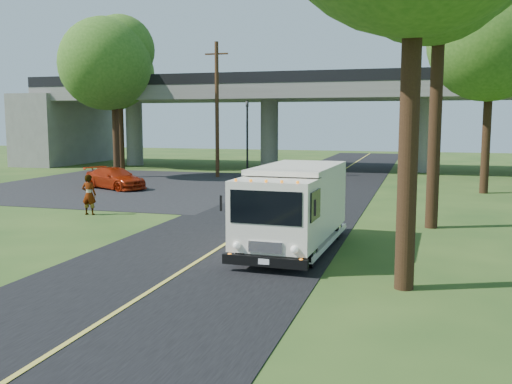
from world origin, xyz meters
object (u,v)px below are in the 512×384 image
at_px(traffic_signal, 247,130).
at_px(utility_pole, 217,109).
at_px(red_sedan, 115,178).
at_px(pedestrian, 89,195).
at_px(tree_left_lot, 115,58).
at_px(tree_left_far, 121,73).
at_px(tree_right_far, 496,32).
at_px(step_van, 294,205).

bearing_deg(traffic_signal, utility_pole, -126.87).
xyz_separation_m(red_sedan, pedestrian, (3.50, -8.11, 0.23)).
bearing_deg(red_sedan, pedestrian, -132.71).
xyz_separation_m(traffic_signal, tree_left_lot, (-7.79, -4.16, 4.70)).
distance_m(utility_pole, tree_left_lot, 7.43).
xyz_separation_m(tree_left_far, red_sedan, (6.05, -11.69, -6.85)).
height_order(tree_right_far, red_sedan, tree_right_far).
bearing_deg(traffic_signal, step_van, -69.44).
bearing_deg(tree_left_lot, tree_right_far, -4.97).
distance_m(utility_pole, step_van, 22.35).
height_order(step_van, red_sedan, step_van).
xyz_separation_m(tree_left_lot, step_van, (16.00, -17.70, -6.54)).
relative_size(tree_right_far, tree_left_lot, 1.05).
height_order(tree_left_far, red_sedan, tree_left_far).
xyz_separation_m(tree_left_lot, red_sedan, (3.05, -5.69, -7.30)).
distance_m(utility_pole, tree_right_far, 17.61).
bearing_deg(tree_left_far, utility_pole, -22.43).
bearing_deg(utility_pole, traffic_signal, 53.13).
distance_m(utility_pole, tree_left_far, 10.45).
bearing_deg(utility_pole, tree_right_far, -14.00).
distance_m(tree_right_far, step_van, 18.54).
relative_size(tree_left_far, step_van, 1.64).
xyz_separation_m(utility_pole, pedestrian, (0.26, -15.97, -3.76)).
relative_size(tree_right_far, tree_left_far, 1.11).
bearing_deg(pedestrian, utility_pole, -92.82).
bearing_deg(tree_right_far, pedestrian, -144.34).
relative_size(red_sedan, pedestrian, 2.49).
height_order(tree_left_far, step_van, tree_left_far).
xyz_separation_m(tree_left_lot, tree_left_far, (-3.00, 6.00, -0.45)).
bearing_deg(utility_pole, pedestrian, -89.07).
distance_m(utility_pole, red_sedan, 9.39).
xyz_separation_m(tree_right_far, step_van, (-7.00, -15.70, -6.94)).
distance_m(traffic_signal, tree_left_lot, 10.01).
distance_m(tree_right_far, tree_left_far, 27.22).
height_order(utility_pole, tree_left_lot, tree_left_lot).
bearing_deg(tree_left_far, tree_right_far, -17.10).
distance_m(tree_right_far, tree_left_lot, 23.09).
bearing_deg(step_van, utility_pole, 118.06).
distance_m(tree_left_far, pedestrian, 22.96).
distance_m(tree_right_far, pedestrian, 21.58).
xyz_separation_m(traffic_signal, step_van, (8.20, -21.87, -1.84)).
bearing_deg(tree_left_lot, step_van, -47.90).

